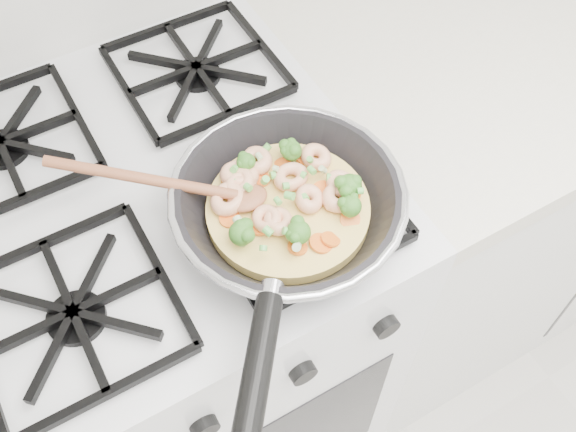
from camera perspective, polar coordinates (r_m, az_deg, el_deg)
stove at (r=1.29m, az=-8.74°, el=-9.11°), size 0.60×0.60×0.92m
counter_right at (r=1.58m, az=18.48°, el=4.27°), size 1.00×0.60×0.90m
skillet at (r=0.81m, az=-0.18°, el=0.84°), size 0.39×0.44×0.09m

